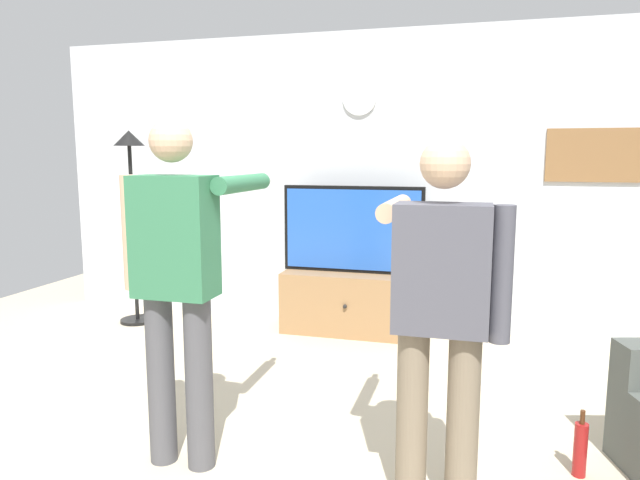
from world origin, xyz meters
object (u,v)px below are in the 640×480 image
Objects in this scene: floor_lamp at (131,187)px; person_standing_nearer_couch at (441,308)px; tv_stand at (351,303)px; television at (353,229)px; person_standing_nearer_lamp at (177,275)px; beverage_bottle at (580,449)px; wall_clock at (360,98)px; framed_picture at (593,155)px.

floor_lamp reaches higher than person_standing_nearer_couch.
tv_stand is 2.31m from floor_lamp.
person_standing_nearer_lamp reaches higher than television.
floor_lamp is (-2.05, -0.28, 0.37)m from television.
floor_lamp is 4.23m from beverage_bottle.
wall_clock is at bearing 108.79° from person_standing_nearer_couch.
floor_lamp is 5.26× the size of beverage_bottle.
person_standing_nearer_couch is at bearing -145.78° from beverage_bottle.
television is at bearing -172.83° from framed_picture.
wall_clock is 0.89× the size of beverage_bottle.
television is at bearing 110.48° from person_standing_nearer_couch.
television is 1.71× the size of framed_picture.
beverage_bottle is (1.61, -2.00, -0.13)m from tv_stand.
framed_picture reaches higher than person_standing_nearer_couch.
wall_clock reaches higher than person_standing_nearer_lamp.
person_standing_nearer_couch is 4.81× the size of beverage_bottle.
wall_clock is 2.27m from floor_lamp.
wall_clock is 0.18× the size of person_standing_nearer_couch.
tv_stand is 2.54m from person_standing_nearer_lamp.
wall_clock reaches higher than person_standing_nearer_couch.
person_standing_nearer_couch is at bearing -110.66° from framed_picture.
framed_picture is 2.15× the size of beverage_bottle.
tv_stand is at bearing 128.90° from beverage_bottle.
floor_lamp is at bearing 154.29° from beverage_bottle.
person_standing_nearer_couch is (0.94, -2.75, -1.16)m from wall_clock.
beverage_bottle is at bearing 34.22° from person_standing_nearer_couch.
tv_stand is 0.69× the size of person_standing_nearer_lamp.
television is 0.76× the size of person_standing_nearer_couch.
television is 0.72× the size of person_standing_nearer_lamp.
television reaches higher than beverage_bottle.
person_standing_nearer_lamp reaches higher than beverage_bottle.
person_standing_nearer_lamp is at bearing -168.33° from beverage_bottle.
tv_stand is 0.66m from television.
television is 4.14× the size of wall_clock.
person_standing_nearer_lamp is at bearing 177.67° from person_standing_nearer_couch.
person_standing_nearer_lamp is (-0.36, -2.70, -1.10)m from wall_clock.
tv_stand is at bearing 81.46° from person_standing_nearer_lamp.
television is at bearing 81.62° from person_standing_nearer_lamp.
framed_picture reaches higher than tv_stand.
wall_clock reaches higher than beverage_bottle.
floor_lamp is 3.75m from person_standing_nearer_couch.
person_standing_nearer_lamp is 1.30m from person_standing_nearer_couch.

